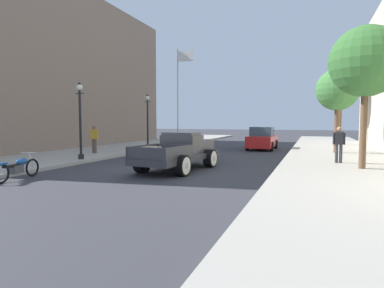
{
  "coord_description": "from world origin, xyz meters",
  "views": [
    {
      "loc": [
        5.88,
        -12.3,
        2.04
      ],
      "look_at": [
        0.64,
        1.89,
        1.0
      ],
      "focal_mm": 30.71,
      "sensor_mm": 36.0,
      "label": 1
    }
  ],
  "objects_px": {
    "pedestrian_sidewalk_left": "(94,137)",
    "flagpole": "(180,84)",
    "motorcycle_parked": "(18,167)",
    "hotrod_truck_gunmetal": "(181,152)",
    "street_tree_third": "(341,88)",
    "car_background_red": "(262,139)",
    "street_tree_second": "(337,90)",
    "pedestrian_sidewalk_right": "(339,142)",
    "street_lamp_far": "(148,117)",
    "street_tree_nearest": "(366,62)",
    "street_lamp_near": "(80,115)"
  },
  "relations": [
    {
      "from": "pedestrian_sidewalk_left",
      "to": "motorcycle_parked",
      "type": "bearing_deg",
      "value": -71.43
    },
    {
      "from": "car_background_red",
      "to": "street_lamp_near",
      "type": "relative_size",
      "value": 1.12
    },
    {
      "from": "street_lamp_near",
      "to": "street_lamp_far",
      "type": "bearing_deg",
      "value": 92.47
    },
    {
      "from": "flagpole",
      "to": "motorcycle_parked",
      "type": "bearing_deg",
      "value": -82.27
    },
    {
      "from": "pedestrian_sidewalk_right",
      "to": "street_tree_second",
      "type": "xyz_separation_m",
      "value": [
        0.2,
        5.41,
        2.85
      ]
    },
    {
      "from": "car_background_red",
      "to": "street_tree_third",
      "type": "bearing_deg",
      "value": 43.18
    },
    {
      "from": "car_background_red",
      "to": "pedestrian_sidewalk_right",
      "type": "distance_m",
      "value": 9.08
    },
    {
      "from": "street_lamp_far",
      "to": "street_tree_nearest",
      "type": "bearing_deg",
      "value": -26.55
    },
    {
      "from": "street_lamp_near",
      "to": "street_tree_third",
      "type": "distance_m",
      "value": 20.6
    },
    {
      "from": "street_lamp_near",
      "to": "pedestrian_sidewalk_left",
      "type": "bearing_deg",
      "value": 114.92
    },
    {
      "from": "motorcycle_parked",
      "to": "pedestrian_sidewalk_left",
      "type": "distance_m",
      "value": 8.24
    },
    {
      "from": "pedestrian_sidewalk_left",
      "to": "street_lamp_far",
      "type": "bearing_deg",
      "value": 78.61
    },
    {
      "from": "street_lamp_far",
      "to": "street_tree_third",
      "type": "relative_size",
      "value": 0.65
    },
    {
      "from": "motorcycle_parked",
      "to": "street_lamp_far",
      "type": "distance_m",
      "value": 12.94
    },
    {
      "from": "hotrod_truck_gunmetal",
      "to": "pedestrian_sidewalk_left",
      "type": "relative_size",
      "value": 3.06
    },
    {
      "from": "street_lamp_near",
      "to": "street_tree_second",
      "type": "relative_size",
      "value": 0.76
    },
    {
      "from": "pedestrian_sidewalk_left",
      "to": "street_tree_nearest",
      "type": "xyz_separation_m",
      "value": [
        14.14,
        -1.67,
        3.29
      ]
    },
    {
      "from": "motorcycle_parked",
      "to": "pedestrian_sidewalk_left",
      "type": "relative_size",
      "value": 1.28
    },
    {
      "from": "street_lamp_far",
      "to": "street_tree_second",
      "type": "xyz_separation_m",
      "value": [
        12.59,
        0.51,
        1.55
      ]
    },
    {
      "from": "motorcycle_parked",
      "to": "flagpole",
      "type": "bearing_deg",
      "value": 97.73
    },
    {
      "from": "motorcycle_parked",
      "to": "street_lamp_far",
      "type": "bearing_deg",
      "value": 97.31
    },
    {
      "from": "street_tree_nearest",
      "to": "street_tree_second",
      "type": "bearing_deg",
      "value": 94.5
    },
    {
      "from": "motorcycle_parked",
      "to": "street_lamp_far",
      "type": "height_order",
      "value": "street_lamp_far"
    },
    {
      "from": "street_tree_second",
      "to": "pedestrian_sidewalk_left",
      "type": "bearing_deg",
      "value": -158.29
    },
    {
      "from": "flagpole",
      "to": "street_tree_second",
      "type": "bearing_deg",
      "value": -32.83
    },
    {
      "from": "motorcycle_parked",
      "to": "pedestrian_sidewalk_right",
      "type": "bearing_deg",
      "value": 35.87
    },
    {
      "from": "car_background_red",
      "to": "street_tree_second",
      "type": "bearing_deg",
      "value": -26.97
    },
    {
      "from": "street_tree_nearest",
      "to": "motorcycle_parked",
      "type": "bearing_deg",
      "value": -152.05
    },
    {
      "from": "street_lamp_near",
      "to": "street_lamp_far",
      "type": "xyz_separation_m",
      "value": [
        -0.33,
        7.75,
        0.0
      ]
    },
    {
      "from": "motorcycle_parked",
      "to": "street_tree_third",
      "type": "relative_size",
      "value": 0.35
    },
    {
      "from": "flagpole",
      "to": "street_tree_second",
      "type": "height_order",
      "value": "flagpole"
    },
    {
      "from": "hotrod_truck_gunmetal",
      "to": "motorcycle_parked",
      "type": "xyz_separation_m",
      "value": [
        -4.35,
        -4.39,
        -0.31
      ]
    },
    {
      "from": "car_background_red",
      "to": "street_lamp_far",
      "type": "bearing_deg",
      "value": -159.39
    },
    {
      "from": "car_background_red",
      "to": "pedestrian_sidewalk_right",
      "type": "bearing_deg",
      "value": -59.72
    },
    {
      "from": "pedestrian_sidewalk_left",
      "to": "street_tree_nearest",
      "type": "relative_size",
      "value": 0.29
    },
    {
      "from": "pedestrian_sidewalk_left",
      "to": "street_tree_third",
      "type": "xyz_separation_m",
      "value": [
        14.28,
        12.98,
        3.69
      ]
    },
    {
      "from": "motorcycle_parked",
      "to": "pedestrian_sidewalk_left",
      "type": "bearing_deg",
      "value": 108.57
    },
    {
      "from": "street_tree_nearest",
      "to": "street_tree_third",
      "type": "distance_m",
      "value": 14.66
    },
    {
      "from": "car_background_red",
      "to": "hotrod_truck_gunmetal",
      "type": "bearing_deg",
      "value": -99.28
    },
    {
      "from": "pedestrian_sidewalk_left",
      "to": "flagpole",
      "type": "xyz_separation_m",
      "value": [
        -0.4,
        14.43,
        4.68
      ]
    },
    {
      "from": "pedestrian_sidewalk_right",
      "to": "street_tree_second",
      "type": "bearing_deg",
      "value": 87.86
    },
    {
      "from": "pedestrian_sidewalk_right",
      "to": "street_lamp_near",
      "type": "bearing_deg",
      "value": -166.71
    },
    {
      "from": "car_background_red",
      "to": "flagpole",
      "type": "relative_size",
      "value": 0.47
    },
    {
      "from": "car_background_red",
      "to": "street_tree_third",
      "type": "xyz_separation_m",
      "value": [
        5.48,
        5.14,
        4.01
      ]
    },
    {
      "from": "pedestrian_sidewalk_left",
      "to": "street_tree_second",
      "type": "distance_m",
      "value": 14.89
    },
    {
      "from": "car_background_red",
      "to": "street_lamp_near",
      "type": "xyz_separation_m",
      "value": [
        -7.48,
        -10.69,
        1.62
      ]
    },
    {
      "from": "pedestrian_sidewalk_right",
      "to": "street_tree_nearest",
      "type": "relative_size",
      "value": 0.29
    },
    {
      "from": "flagpole",
      "to": "pedestrian_sidewalk_left",
      "type": "bearing_deg",
      "value": -88.42
    },
    {
      "from": "hotrod_truck_gunmetal",
      "to": "street_tree_third",
      "type": "xyz_separation_m",
      "value": [
        7.32,
        16.37,
        4.02
      ]
    },
    {
      "from": "motorcycle_parked",
      "to": "car_background_red",
      "type": "xyz_separation_m",
      "value": [
        6.19,
        15.62,
        0.33
      ]
    }
  ]
}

